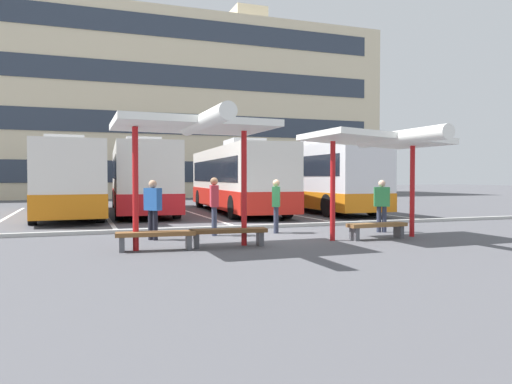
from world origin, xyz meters
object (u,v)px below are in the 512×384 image
(bench_2, at_px, (377,227))
(waiting_passenger_3, at_px, (153,205))
(coach_bus_0, at_px, (63,181))
(waiting_shelter_1, at_px, (379,142))
(waiting_shelter_0, at_px, (194,128))
(waiting_passenger_2, at_px, (382,202))
(waiting_passenger_1, at_px, (276,202))
(coach_bus_1, at_px, (141,179))
(coach_bus_3, at_px, (311,178))
(coach_bus_2, at_px, (237,180))
(bench_1, at_px, (229,233))
(bench_0, at_px, (156,236))
(waiting_passenger_0, at_px, (214,202))

(bench_2, height_order, waiting_passenger_3, waiting_passenger_3)
(coach_bus_0, xyz_separation_m, waiting_shelter_1, (8.48, -12.19, 1.13))
(waiting_shelter_0, bearing_deg, waiting_passenger_2, 14.37)
(waiting_passenger_1, relative_size, waiting_passenger_3, 1.00)
(coach_bus_0, height_order, waiting_passenger_1, coach_bus_0)
(bench_2, bearing_deg, coach_bus_0, 125.03)
(waiting_shelter_1, distance_m, bench_2, 2.37)
(waiting_shelter_0, distance_m, bench_2, 5.82)
(waiting_shelter_0, height_order, waiting_shelter_1, waiting_shelter_0)
(coach_bus_1, distance_m, coach_bus_3, 8.60)
(coach_bus_2, relative_size, bench_2, 6.52)
(coach_bus_2, height_order, bench_2, coach_bus_2)
(bench_1, relative_size, waiting_passenger_2, 1.19)
(coach_bus_3, bearing_deg, bench_2, -107.27)
(bench_0, bearing_deg, bench_2, 0.67)
(coach_bus_1, distance_m, waiting_passenger_3, 11.16)
(bench_0, bearing_deg, waiting_passenger_1, 30.99)
(waiting_passenger_0, bearing_deg, waiting_passenger_3, -166.51)
(coach_bus_3, height_order, waiting_passenger_0, coach_bus_3)
(bench_0, distance_m, bench_2, 6.12)
(waiting_shelter_1, xyz_separation_m, waiting_passenger_3, (-5.90, 2.02, -1.75))
(bench_2, height_order, waiting_passenger_1, waiting_passenger_1)
(coach_bus_3, xyz_separation_m, waiting_passenger_2, (-2.39, -9.86, -0.73))
(coach_bus_0, distance_m, coach_bus_1, 3.69)
(bench_0, height_order, waiting_shelter_1, waiting_shelter_1)
(coach_bus_3, bearing_deg, bench_1, -124.68)
(waiting_shelter_0, relative_size, waiting_passenger_2, 2.76)
(bench_0, distance_m, waiting_passenger_0, 3.28)
(coach_bus_0, distance_m, bench_1, 12.87)
(coach_bus_3, distance_m, bench_0, 14.97)
(coach_bus_2, relative_size, waiting_passenger_3, 7.03)
(waiting_shelter_1, height_order, waiting_passenger_2, waiting_shelter_1)
(bench_0, bearing_deg, waiting_passenger_2, 11.80)
(bench_1, bearing_deg, bench_2, 0.22)
(bench_0, bearing_deg, coach_bus_0, 100.98)
(bench_2, distance_m, waiting_passenger_1, 3.20)
(bench_0, bearing_deg, bench_1, 1.74)
(waiting_passenger_0, xyz_separation_m, waiting_passenger_3, (-1.86, -0.45, -0.05))
(bench_0, height_order, waiting_passenger_1, waiting_passenger_1)
(coach_bus_3, height_order, bench_2, coach_bus_3)
(waiting_passenger_1, height_order, waiting_passenger_3, waiting_passenger_1)
(waiting_passenger_1, bearing_deg, coach_bus_1, 104.91)
(bench_0, distance_m, bench_1, 1.80)
(waiting_passenger_0, bearing_deg, waiting_shelter_1, -31.38)
(waiting_passenger_2, bearing_deg, coach_bus_3, 76.40)
(bench_2, xyz_separation_m, waiting_passenger_2, (1.13, 1.44, 0.61))
(waiting_passenger_0, height_order, waiting_passenger_3, waiting_passenger_0)
(waiting_passenger_0, bearing_deg, coach_bus_3, 49.74)
(waiting_passenger_1, height_order, waiting_passenger_2, waiting_passenger_1)
(coach_bus_2, bearing_deg, waiting_passenger_2, -81.13)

